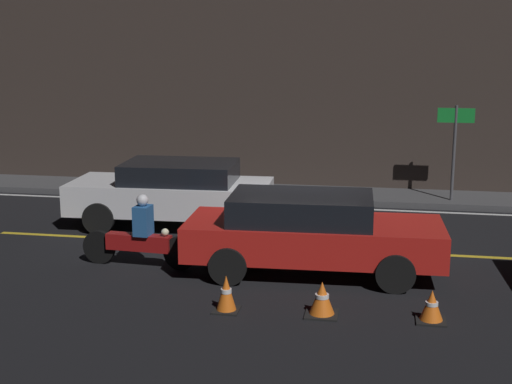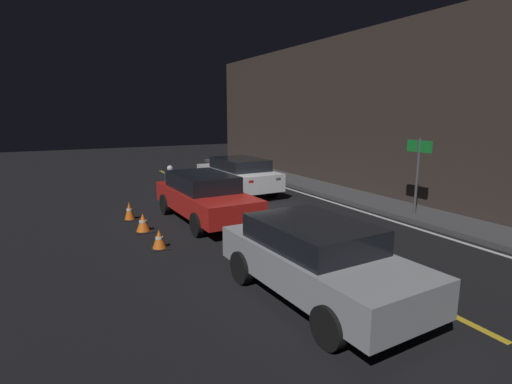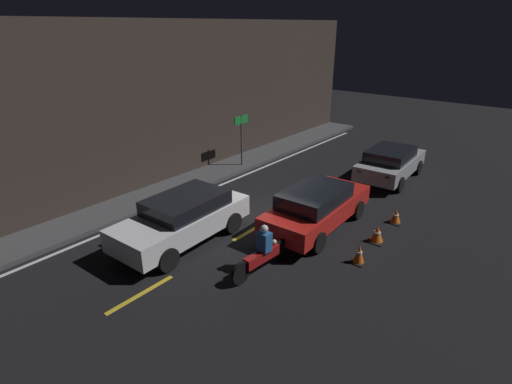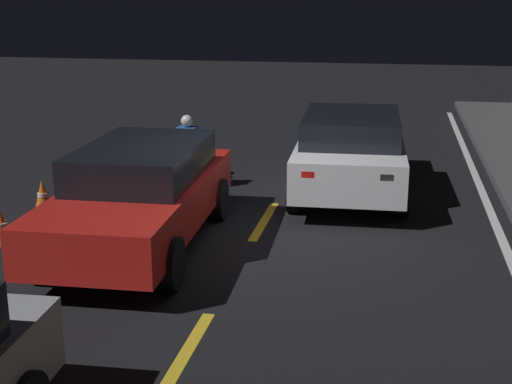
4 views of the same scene
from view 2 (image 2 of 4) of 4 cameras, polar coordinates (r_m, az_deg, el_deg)
name	(u,v)px [view 2 (image 2 of 4)]	position (r m, az deg, el deg)	size (l,w,h in m)	color
ground_plane	(243,211)	(13.67, -1.93, -2.79)	(56.00, 56.00, 0.00)	black
raised_curb	(350,196)	(16.22, 13.29, -0.55)	(28.00, 1.75, 0.16)	#424244
building_front	(374,114)	(16.59, 16.52, 10.66)	(28.00, 0.30, 6.55)	#382D28
lane_dash_a	(165,173)	(22.93, -12.90, 2.67)	(2.00, 0.14, 0.01)	gold
lane_dash_b	(191,186)	(18.67, -9.31, 0.89)	(2.00, 0.14, 0.01)	gold
lane_dash_c	(231,205)	(14.55, -3.65, -1.92)	(2.00, 0.14, 0.01)	gold
lane_dash_d	(300,240)	(10.74, 6.28, -6.78)	(2.00, 0.14, 0.01)	gold
lane_dash_e	(450,314)	(7.73, 25.96, -15.36)	(2.00, 0.14, 0.01)	gold
lane_solid_kerb	(327,201)	(15.54, 10.14, -1.23)	(25.20, 0.14, 0.01)	silver
sedan_white	(238,174)	(16.63, -2.59, 2.57)	(4.54, 2.09, 1.48)	silver
taxi_red	(204,196)	(12.52, -7.38, -0.52)	(4.65, 2.01, 1.45)	red
hatchback_silver	(317,258)	(7.34, 8.74, -9.29)	(4.26, 2.09, 1.40)	#9EA0A5
motorcycle	(170,187)	(15.46, -12.16, 0.75)	(2.26, 0.38, 1.39)	black
traffic_cone_near	(129,211)	(13.13, -17.64, -2.63)	(0.40, 0.40, 0.58)	black
traffic_cone_mid	(143,223)	(11.74, -15.83, -4.27)	(0.51, 0.51, 0.54)	black
traffic_cone_far	(159,240)	(10.21, -13.65, -6.62)	(0.45, 0.45, 0.49)	black
shop_sign	(418,161)	(13.31, 22.16, 4.08)	(0.90, 0.08, 2.40)	#4C4C51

